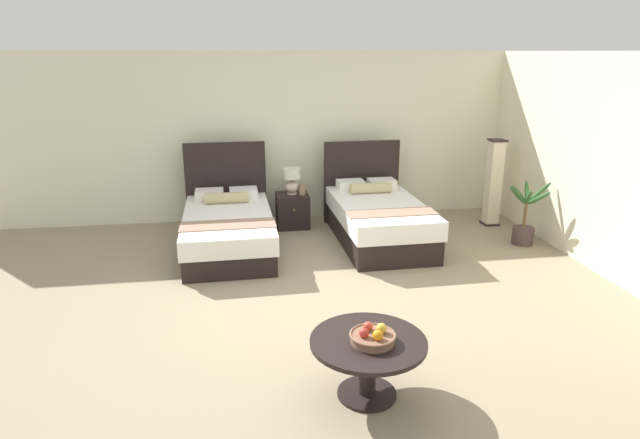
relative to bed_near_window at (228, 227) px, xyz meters
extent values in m
cube|color=gray|center=(1.01, -1.80, -0.30)|extent=(10.30, 9.88, 0.02)
cube|color=silver|center=(1.01, 1.34, 0.96)|extent=(10.30, 0.12, 2.51)
cube|color=#EDE4C4|center=(4.36, -1.40, 0.96)|extent=(0.12, 5.48, 2.51)
cube|color=black|center=(0.00, -0.10, -0.16)|extent=(1.13, 2.06, 0.26)
cube|color=white|center=(0.00, -0.10, 0.09)|extent=(1.17, 2.10, 0.24)
cube|color=black|center=(-0.02, 0.95, 0.34)|extent=(1.17, 0.08, 1.26)
cube|color=white|center=(-0.25, 0.66, 0.28)|extent=(0.40, 0.31, 0.14)
cube|color=white|center=(0.22, 0.67, 0.28)|extent=(0.40, 0.31, 0.14)
cylinder|color=tan|center=(-0.01, 0.42, 0.28)|extent=(0.60, 0.16, 0.15)
cube|color=#997764|center=(0.01, -0.57, 0.21)|extent=(1.15, 0.42, 0.01)
cube|color=black|center=(2.03, -0.10, -0.13)|extent=(1.11, 2.00, 0.32)
cube|color=white|center=(2.03, -0.10, 0.15)|extent=(1.15, 2.04, 0.25)
cube|color=black|center=(2.01, 0.92, 0.32)|extent=(1.15, 0.08, 1.23)
cube|color=white|center=(1.78, 0.63, 0.35)|extent=(0.39, 0.31, 0.14)
cube|color=white|center=(2.25, 0.64, 0.35)|extent=(0.39, 0.31, 0.14)
cylinder|color=tan|center=(2.02, 0.39, 0.35)|extent=(0.59, 0.16, 0.15)
cube|color=#997764|center=(2.04, -0.61, 0.28)|extent=(1.14, 0.37, 0.01)
cube|color=black|center=(0.94, 0.78, -0.04)|extent=(0.47, 0.46, 0.49)
sphere|color=tan|center=(0.94, 0.54, 0.03)|extent=(0.02, 0.02, 0.02)
cylinder|color=beige|center=(0.94, 0.80, 0.21)|extent=(0.15, 0.15, 0.02)
ellipsoid|color=beige|center=(0.94, 0.80, 0.31)|extent=(0.20, 0.20, 0.18)
cylinder|color=#99844C|center=(0.94, 0.80, 0.42)|extent=(0.02, 0.02, 0.04)
cylinder|color=silver|center=(0.94, 0.80, 0.52)|extent=(0.26, 0.26, 0.15)
cylinder|color=#9A8063|center=(1.08, 0.74, 0.27)|extent=(0.09, 0.09, 0.14)
torus|color=#9A8063|center=(1.08, 0.74, 0.35)|extent=(0.09, 0.09, 0.01)
cylinder|color=black|center=(1.06, -3.43, -0.28)|extent=(0.45, 0.45, 0.02)
cylinder|color=black|center=(1.06, -3.43, -0.07)|extent=(0.13, 0.13, 0.44)
cylinder|color=black|center=(1.06, -3.43, 0.16)|extent=(0.87, 0.87, 0.04)
cylinder|color=brown|center=(1.08, -3.47, 0.21)|extent=(0.32, 0.32, 0.06)
torus|color=brown|center=(1.08, -3.47, 0.24)|extent=(0.34, 0.34, 0.02)
sphere|color=gold|center=(1.15, -3.45, 0.28)|extent=(0.08, 0.08, 0.08)
sphere|color=#B6402E|center=(1.06, -3.40, 0.27)|extent=(0.07, 0.07, 0.07)
sphere|color=#B93129|center=(1.01, -3.49, 0.27)|extent=(0.07, 0.07, 0.07)
sphere|color=orange|center=(1.10, -3.54, 0.28)|extent=(0.08, 0.08, 0.08)
cube|color=#2E1E20|center=(3.90, 0.43, -0.28)|extent=(0.23, 0.23, 0.03)
cube|color=beige|center=(3.90, 0.43, 0.35)|extent=(0.19, 0.19, 1.23)
cube|color=#2E1E20|center=(3.90, 0.43, 0.98)|extent=(0.23, 0.23, 0.02)
cylinder|color=#493836|center=(3.94, -0.46, -0.18)|extent=(0.28, 0.28, 0.23)
cylinder|color=brown|center=(3.94, -0.46, 0.11)|extent=(0.04, 0.04, 0.33)
ellipsoid|color=#335B2E|center=(4.09, -0.47, 0.42)|extent=(0.35, 0.08, 0.33)
ellipsoid|color=#335B2E|center=(4.00, -0.33, 0.40)|extent=(0.17, 0.30, 0.31)
ellipsoid|color=#335B2E|center=(3.87, -0.34, 0.37)|extent=(0.18, 0.29, 0.26)
ellipsoid|color=#335B2E|center=(3.83, -0.44, 0.40)|extent=(0.26, 0.10, 0.30)
ellipsoid|color=#335B2E|center=(3.90, -0.56, 0.39)|extent=(0.13, 0.24, 0.28)
ellipsoid|color=#335B2E|center=(4.02, -0.60, 0.38)|extent=(0.19, 0.34, 0.30)
camera|label=1|loc=(0.17, -6.86, 2.21)|focal=30.24mm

